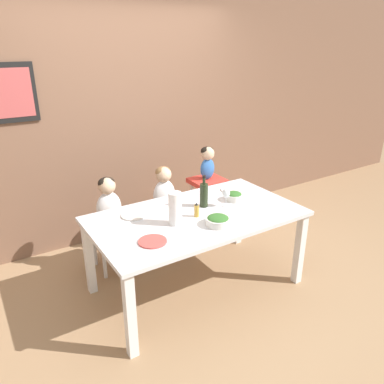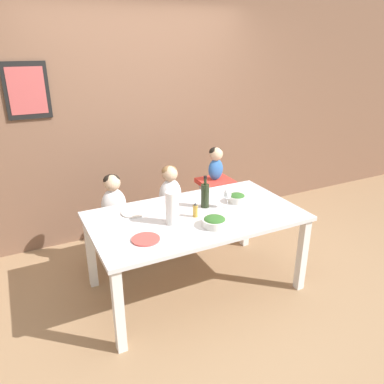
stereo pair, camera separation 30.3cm
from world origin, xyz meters
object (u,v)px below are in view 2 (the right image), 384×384
dinner_plate_back_right (237,191)px  dinner_plate_back_left (134,213)px  person_child_center (170,187)px  salad_bowl_small (237,198)px  dinner_plate_front_left (146,239)px  chair_far_center (171,216)px  chair_right_highchair (215,194)px  wine_glass_near (227,195)px  chair_far_left (116,228)px  paper_towel_roll (172,208)px  person_child_left (113,197)px  person_baby_right (216,160)px  wine_bottle (205,195)px  salad_bowl_large (215,221)px

dinner_plate_back_right → dinner_plate_back_left: bearing=-179.0°
person_child_center → salad_bowl_small: (0.39, -0.64, 0.04)m
person_child_center → dinner_plate_front_left: size_ratio=2.23×
chair_far_center → chair_right_highchair: chair_right_highchair is taller
person_child_center → dinner_plate_front_left: bearing=-122.7°
chair_right_highchair → wine_glass_near: size_ratio=4.21×
chair_far_left → paper_towel_roll: bearing=-70.3°
person_child_left → person_baby_right: (1.13, 0.00, 0.20)m
person_child_left → dinner_plate_front_left: person_child_left is taller
person_child_left → wine_glass_near: bearing=-40.6°
chair_far_left → chair_far_center: 0.59m
wine_bottle → salad_bowl_large: bearing=-106.8°
person_child_left → dinner_plate_back_right: bearing=-21.3°
wine_bottle → chair_right_highchair: bearing=53.0°
salad_bowl_small → dinner_plate_front_left: bearing=-163.3°
person_child_center → salad_bowl_large: (-0.04, -0.98, 0.04)m
chair_right_highchair → dinner_plate_front_left: size_ratio=3.37×
chair_far_left → person_child_left: size_ratio=1.00×
person_baby_right → dinner_plate_front_left: 1.49m
chair_far_left → dinner_plate_back_right: 1.25m
person_child_left → dinner_plate_back_left: (0.06, -0.46, 0.01)m
wine_glass_near → person_child_center: bearing=108.7°
chair_far_center → dinner_plate_back_left: size_ratio=2.23×
person_child_left → dinner_plate_back_left: bearing=-83.1°
person_child_left → person_baby_right: person_baby_right is taller
chair_right_highchair → chair_far_center: bearing=-180.0°
salad_bowl_large → dinner_plate_front_left: salad_bowl_large is taller
person_child_center → salad_bowl_small: size_ratio=2.88×
salad_bowl_small → wine_glass_near: bearing=-154.7°
chair_far_left → chair_far_center: bearing=0.0°
wine_bottle → dinner_plate_front_left: 0.77m
chair_right_highchair → wine_bottle: 0.82m
wine_glass_near → dinner_plate_front_left: size_ratio=0.80×
chair_far_left → salad_bowl_small: salad_bowl_small is taller
person_baby_right → chair_right_highchair: bearing=-90.0°
person_child_left → paper_towel_roll: paper_towel_roll is taller
dinner_plate_front_left → dinner_plate_back_right: (1.13, 0.51, 0.00)m
person_child_left → wine_glass_near: person_child_left is taller
person_baby_right → salad_bowl_small: 0.68m
wine_bottle → salad_bowl_large: wine_bottle is taller
person_child_center → person_baby_right: 0.57m
salad_bowl_small → dinner_plate_back_right: 0.25m
wine_glass_near → dinner_plate_back_right: 0.42m
salad_bowl_large → wine_glass_near: bearing=43.4°
person_baby_right → dinner_plate_back_left: 1.18m
salad_bowl_small → person_child_left: bearing=146.8°
salad_bowl_large → wine_bottle: bearing=73.2°
wine_bottle → paper_towel_roll: (-0.39, -0.17, 0.02)m
chair_far_center → person_child_center: (-0.00, 0.00, 0.33)m
person_baby_right → dinner_plate_back_right: 0.48m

